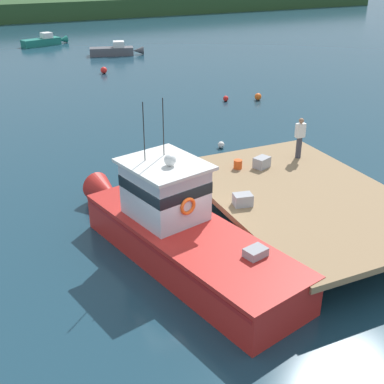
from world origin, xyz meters
The scene contains 13 objects.
ground_plane centered at (0.00, 0.00, 0.00)m, with size 200.00×200.00×0.00m, color #193847.
dock centered at (4.80, 0.00, 1.07)m, with size 6.00×9.00×1.20m.
main_fishing_boat centered at (0.06, -0.15, 1.01)m, with size 4.39×9.95×4.80m.
crate_stack_near_edge centered at (4.69, 2.55, 1.40)m, with size 0.60×0.44×0.41m, color #9E9EA3.
crate_single_far centered at (2.47, 0.11, 1.39)m, with size 0.60×0.44×0.39m, color #9E9EA3.
bait_bucket centered at (3.81, 2.83, 1.37)m, with size 0.32×0.32×0.34m, color #E04C19.
deckhand_by_the_boat centered at (6.54, 2.81, 2.06)m, with size 0.36×0.22×1.63m.
moored_boat_outer_mooring centered at (7.90, 32.69, 0.42)m, with size 4.90×2.15×1.23m.
moored_boat_mid_harbor centered at (2.94, 40.60, 0.41)m, with size 4.80×2.35×1.20m.
mooring_buoy_spare_mooring centered at (4.93, 25.91, 0.25)m, with size 0.51×0.51×0.51m, color red.
mooring_buoy_outer centered at (11.83, 14.45, 0.22)m, with size 0.44×0.44×0.44m, color #EA5B19.
mooring_buoy_channel_marker centered at (9.83, 15.08, 0.17)m, with size 0.34×0.34×0.34m, color red.
mooring_buoy_inshore centered at (5.72, 7.81, 0.16)m, with size 0.33×0.33×0.33m, color silver.
Camera 1 is at (-5.08, -12.48, 8.74)m, focal length 47.15 mm.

